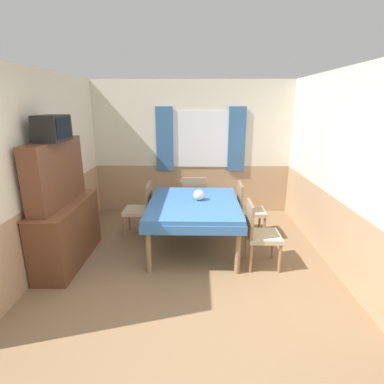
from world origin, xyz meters
name	(u,v)px	position (x,y,z in m)	size (l,w,h in m)	color
ground_plane	(185,342)	(0.00, 0.00, 0.00)	(16.00, 16.00, 0.00)	#846647
wall_back	(193,148)	(0.01, 3.65, 1.31)	(4.28, 0.09, 2.60)	silver
wall_left	(51,167)	(-1.97, 1.81, 1.30)	(0.05, 4.03, 2.60)	silver
wall_right	(331,168)	(1.97, 1.81, 1.30)	(0.05, 4.03, 2.60)	silver
dining_table	(194,208)	(0.05, 1.91, 0.66)	(1.35, 1.59, 0.76)	#386BA8
chair_left_far	(141,207)	(-0.83, 2.39, 0.50)	(0.44, 0.44, 0.91)	#93704C
chair_right_far	(247,208)	(0.94, 2.39, 0.50)	(0.44, 0.44, 0.91)	#93704C
chair_right_near	(259,232)	(0.94, 1.43, 0.50)	(0.44, 0.44, 0.91)	#93704C
chair_head_window	(195,198)	(0.05, 2.91, 0.50)	(0.44, 0.44, 0.91)	#93704C
sideboard	(64,214)	(-1.72, 1.49, 0.71)	(0.46, 1.40, 1.71)	brown
tv	(53,128)	(-1.67, 1.39, 1.87)	(0.29, 0.50, 0.32)	black
vase	(199,195)	(0.13, 1.99, 0.84)	(0.16, 0.16, 0.16)	silver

